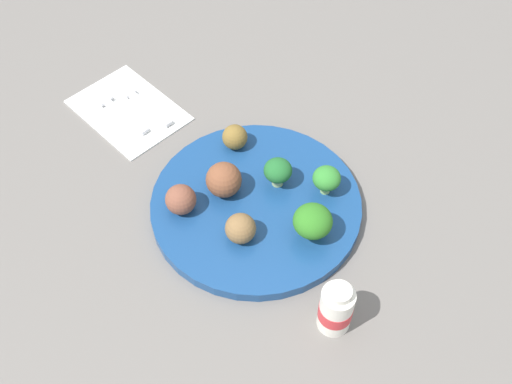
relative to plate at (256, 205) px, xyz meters
The scene contains 13 objects.
ground_plane 0.01m from the plate, ahead, with size 4.00×4.00×0.00m, color slate.
plate is the anchor object (origin of this frame).
broccoli_floret_back_right 0.10m from the plate, behind, with size 0.05×0.05×0.05m.
broccoli_floret_mid_left 0.05m from the plate, 91.19° to the right, with size 0.04×0.04×0.04m.
broccoli_floret_mid_right 0.10m from the plate, 126.09° to the right, with size 0.04×0.04×0.04m.
meatball_center 0.10m from the plate, 50.83° to the left, with size 0.04×0.04×0.04m, color brown.
meatball_front_left 0.07m from the plate, 114.87° to the left, with size 0.04×0.04×0.04m, color brown.
meatball_mid_left 0.06m from the plate, 21.20° to the left, with size 0.05×0.05×0.05m, color brown.
meatball_mid_right 0.11m from the plate, 29.82° to the right, with size 0.04×0.04×0.04m, color brown.
napkin 0.27m from the plate, ahead, with size 0.17×0.12×0.01m, color white.
fork 0.28m from the plate, ahead, with size 0.12×0.02×0.01m.
knife 0.28m from the plate, ahead, with size 0.15×0.02×0.01m.
yogurt_bottle 0.19m from the plate, 162.00° to the left, with size 0.04×0.04×0.08m.
Camera 1 is at (-0.34, 0.36, 0.67)m, focal length 43.26 mm.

